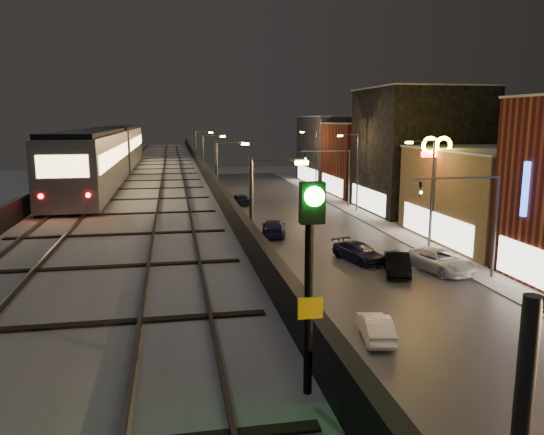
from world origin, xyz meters
TOP-DOWN VIEW (x-y plane):
  - road_surface at (7.50, 35.00)m, footprint 17.00×120.00m
  - sidewalk_right at (17.50, 35.00)m, footprint 4.00×120.00m
  - under_viaduct_pavement at (-6.00, 35.00)m, footprint 11.00×120.00m
  - elevated_viaduct at (-6.00, 31.84)m, footprint 9.00×100.00m
  - viaduct_trackbed at (-6.01, 31.97)m, footprint 8.40×100.00m
  - viaduct_parapet_streetside at (-1.65, 32.00)m, footprint 0.30×100.00m
  - viaduct_parapet_far at (-10.35, 32.00)m, footprint 0.30×100.00m
  - building_c at (23.99, 32.00)m, footprint 12.20×15.20m
  - building_d at (23.99, 48.00)m, footprint 12.20×13.20m
  - building_e at (23.99, 62.00)m, footprint 12.20×12.20m
  - building_f at (23.99, 76.00)m, footprint 12.20×16.20m
  - streetlight_left_1 at (-0.43, 13.00)m, footprint 2.57×0.28m
  - streetlight_left_2 at (-0.43, 31.00)m, footprint 2.57×0.28m
  - streetlight_right_2 at (16.73, 31.00)m, footprint 2.56×0.28m
  - streetlight_left_3 at (-0.43, 49.00)m, footprint 2.57×0.28m
  - streetlight_right_3 at (16.73, 49.00)m, footprint 2.56×0.28m
  - streetlight_left_4 at (-0.43, 67.00)m, footprint 2.57×0.28m
  - streetlight_right_4 at (16.73, 67.00)m, footprint 2.56×0.28m
  - traffic_light_rig_a at (15.84, 22.00)m, footprint 6.10×0.34m
  - traffic_light_rig_b at (15.84, 52.00)m, footprint 6.10×0.34m
  - subway_train at (-8.50, 31.67)m, footprint 2.84×34.95m
  - rail_signal at (-2.10, -2.24)m, footprint 0.37×0.44m
  - car_taxi at (0.26, 17.07)m, footprint 1.73×4.23m
  - car_near_white at (5.49, 13.83)m, footprint 1.95×3.94m
  - car_mid_silver at (1.31, 41.01)m, footprint 3.68×5.32m
  - car_mid_dark at (4.96, 37.66)m, footprint 2.97×5.38m
  - car_far_white at (4.18, 56.29)m, footprint 2.54×4.33m
  - car_onc_silver at (11.06, 23.99)m, footprint 3.04×4.86m
  - car_onc_dark at (14.24, 24.12)m, footprint 4.04×6.05m
  - car_onc_white at (9.60, 27.77)m, footprint 3.40×5.25m
  - sign_mcdonalds at (18.00, 32.48)m, footprint 2.72×0.33m
  - sign_carwash at (18.50, 20.59)m, footprint 1.55×0.35m

SIDE VIEW (x-z plane):
  - road_surface at x=7.50m, z-range 0.00..0.06m
  - under_viaduct_pavement at x=-6.00m, z-range 0.00..0.06m
  - sidewalk_right at x=17.50m, z-range 0.00..0.14m
  - car_near_white at x=5.49m, z-range 0.00..1.24m
  - car_mid_silver at x=1.31m, z-range 0.00..1.35m
  - car_far_white at x=4.18m, z-range 0.00..1.38m
  - car_onc_white at x=9.60m, z-range 0.00..1.42m
  - car_taxi at x=0.26m, z-range 0.00..1.44m
  - car_mid_dark at x=4.96m, z-range 0.00..1.48m
  - car_onc_silver at x=11.06m, z-range 0.00..1.51m
  - car_onc_dark at x=14.24m, z-range 0.00..1.54m
  - building_c at x=23.99m, z-range 0.00..8.16m
  - traffic_light_rig_a at x=15.84m, z-range 1.00..8.00m
  - traffic_light_rig_b at x=15.84m, z-range 1.00..8.00m
  - building_e at x=23.99m, z-range 0.00..10.16m
  - streetlight_left_1 at x=-0.43m, z-range 0.74..9.74m
  - streetlight_left_2 at x=-0.43m, z-range 0.74..9.74m
  - streetlight_right_2 at x=16.73m, z-range 0.74..9.74m
  - streetlight_left_3 at x=-0.43m, z-range 0.74..9.74m
  - streetlight_right_3 at x=16.73m, z-range 0.74..9.74m
  - streetlight_left_4 at x=-0.43m, z-range 0.74..9.74m
  - streetlight_right_4 at x=16.73m, z-range 0.74..9.74m
  - building_f at x=23.99m, z-range 0.00..11.16m
  - elevated_viaduct at x=-6.00m, z-range 2.47..8.77m
  - sign_carwash at x=18.50m, z-range 1.62..9.65m
  - viaduct_trackbed at x=-6.01m, z-range 6.23..6.55m
  - viaduct_parapet_streetside at x=-1.65m, z-range 6.30..7.40m
  - viaduct_parapet_far at x=-10.35m, z-range 6.30..7.40m
  - building_d at x=23.99m, z-range 0.00..14.16m
  - sign_mcdonalds at x=18.00m, z-range 2.77..11.99m
  - subway_train at x=-8.50m, z-range 6.61..10.00m
  - rail_signal at x=-2.10m, z-range 7.28..10.44m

